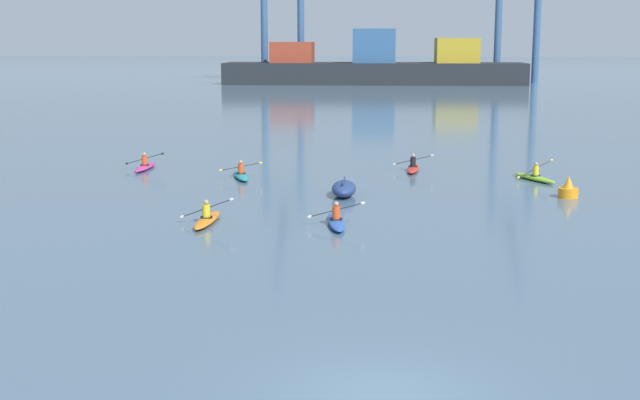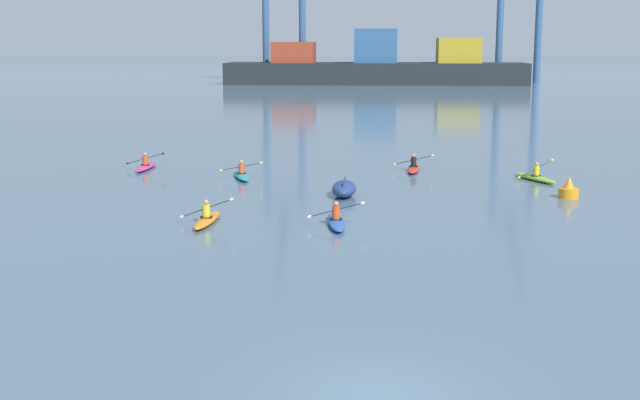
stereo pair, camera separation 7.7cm
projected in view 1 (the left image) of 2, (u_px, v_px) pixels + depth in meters
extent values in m
plane|color=slate|center=(382.00, 396.00, 16.86)|extent=(800.00, 800.00, 0.00)
cube|color=#1E2328|center=(374.00, 73.00, 141.66)|extent=(49.74, 10.46, 3.54)
cube|color=#993823|center=(292.00, 52.00, 141.91)|extent=(6.96, 7.32, 3.42)
cube|color=#2D5684|center=(374.00, 46.00, 140.83)|extent=(6.96, 7.32, 5.54)
cube|color=#B29323|center=(457.00, 50.00, 140.08)|extent=(6.96, 7.32, 4.05)
cylinder|color=#335684|center=(264.00, 12.00, 147.75)|extent=(1.20, 1.20, 24.27)
cylinder|color=#335684|center=(301.00, 12.00, 147.33)|extent=(1.20, 1.20, 24.27)
cylinder|color=#335684|center=(499.00, 9.00, 144.67)|extent=(1.20, 1.20, 24.95)
cylinder|color=#335684|center=(538.00, 9.00, 144.25)|extent=(1.20, 1.20, 24.95)
ellipsoid|color=navy|center=(344.00, 189.00, 38.61)|extent=(1.12, 2.61, 0.70)
cube|color=navy|center=(344.00, 180.00, 38.54)|extent=(0.08, 1.95, 0.06)
cylinder|color=orange|center=(568.00, 193.00, 38.23)|extent=(0.90, 0.90, 0.45)
cone|color=orange|center=(569.00, 182.00, 38.13)|extent=(0.50, 0.49, 0.55)
ellipsoid|color=#7ABC2D|center=(534.00, 178.00, 43.08)|extent=(1.98, 3.33, 0.26)
torus|color=black|center=(536.00, 175.00, 42.97)|extent=(0.65, 0.65, 0.05)
cylinder|color=gold|center=(536.00, 171.00, 42.92)|extent=(0.30, 0.30, 0.50)
sphere|color=tan|center=(536.00, 164.00, 42.86)|extent=(0.19, 0.19, 0.19)
cylinder|color=black|center=(535.00, 169.00, 42.95)|extent=(1.79, 0.86, 0.81)
ellipsoid|color=yellow|center=(519.00, 177.00, 42.67)|extent=(0.21, 0.12, 0.17)
ellipsoid|color=yellow|center=(552.00, 160.00, 43.22)|extent=(0.21, 0.12, 0.17)
ellipsoid|color=orange|center=(207.00, 220.00, 32.86)|extent=(0.75, 3.42, 0.26)
torus|color=black|center=(206.00, 217.00, 32.74)|extent=(0.51, 0.51, 0.05)
cylinder|color=gold|center=(206.00, 211.00, 32.69)|extent=(0.30, 0.30, 0.50)
sphere|color=tan|center=(206.00, 202.00, 32.63)|extent=(0.19, 0.19, 0.19)
cylinder|color=black|center=(207.00, 208.00, 32.72)|extent=(1.98, 0.12, 0.76)
ellipsoid|color=silver|center=(182.00, 217.00, 32.89)|extent=(0.21, 0.05, 0.17)
ellipsoid|color=silver|center=(231.00, 199.00, 32.55)|extent=(0.21, 0.05, 0.17)
ellipsoid|color=#C13384|center=(145.00, 167.00, 46.80)|extent=(0.67, 3.41, 0.26)
torus|color=black|center=(145.00, 165.00, 46.67)|extent=(0.50, 0.50, 0.05)
cylinder|color=#DB471E|center=(144.00, 160.00, 46.63)|extent=(0.30, 0.30, 0.50)
sphere|color=tan|center=(144.00, 154.00, 46.56)|extent=(0.19, 0.19, 0.19)
cylinder|color=black|center=(145.00, 159.00, 46.66)|extent=(2.03, 0.07, 0.60)
ellipsoid|color=black|center=(127.00, 163.00, 46.80)|extent=(0.20, 0.04, 0.15)
ellipsoid|color=black|center=(162.00, 154.00, 46.52)|extent=(0.20, 0.04, 0.15)
ellipsoid|color=red|center=(413.00, 168.00, 46.27)|extent=(0.94, 3.44, 0.26)
torus|color=black|center=(413.00, 166.00, 46.15)|extent=(0.54, 0.54, 0.05)
cylinder|color=black|center=(413.00, 162.00, 46.11)|extent=(0.30, 0.30, 0.50)
sphere|color=tan|center=(413.00, 155.00, 46.04)|extent=(0.19, 0.19, 0.19)
cylinder|color=black|center=(413.00, 160.00, 46.14)|extent=(2.03, 0.24, 0.56)
ellipsoid|color=silver|center=(394.00, 164.00, 46.35)|extent=(0.20, 0.06, 0.15)
ellipsoid|color=silver|center=(432.00, 155.00, 45.92)|extent=(0.20, 0.06, 0.15)
ellipsoid|color=#2856B2|center=(336.00, 222.00, 32.52)|extent=(1.02, 3.45, 0.26)
torus|color=black|center=(336.00, 219.00, 32.39)|extent=(0.55, 0.55, 0.05)
cylinder|color=#DB471E|center=(336.00, 213.00, 32.35)|extent=(0.30, 0.30, 0.50)
sphere|color=tan|center=(336.00, 204.00, 32.28)|extent=(0.19, 0.19, 0.19)
cylinder|color=black|center=(336.00, 210.00, 32.38)|extent=(2.03, 0.29, 0.54)
ellipsoid|color=silver|center=(310.00, 217.00, 32.36)|extent=(0.20, 0.07, 0.15)
ellipsoid|color=silver|center=(363.00, 203.00, 32.39)|extent=(0.20, 0.07, 0.15)
ellipsoid|color=teal|center=(241.00, 176.00, 43.80)|extent=(1.54, 3.43, 0.26)
torus|color=black|center=(241.00, 173.00, 43.68)|extent=(0.61, 0.61, 0.05)
cylinder|color=#DB471E|center=(241.00, 169.00, 43.63)|extent=(0.30, 0.30, 0.50)
sphere|color=tan|center=(241.00, 162.00, 43.57)|extent=(0.19, 0.19, 0.19)
cylinder|color=black|center=(241.00, 167.00, 43.66)|extent=(2.00, 0.63, 0.35)
ellipsoid|color=yellow|center=(221.00, 170.00, 43.47)|extent=(0.20, 0.09, 0.14)
ellipsoid|color=yellow|center=(261.00, 163.00, 43.86)|extent=(0.20, 0.09, 0.14)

